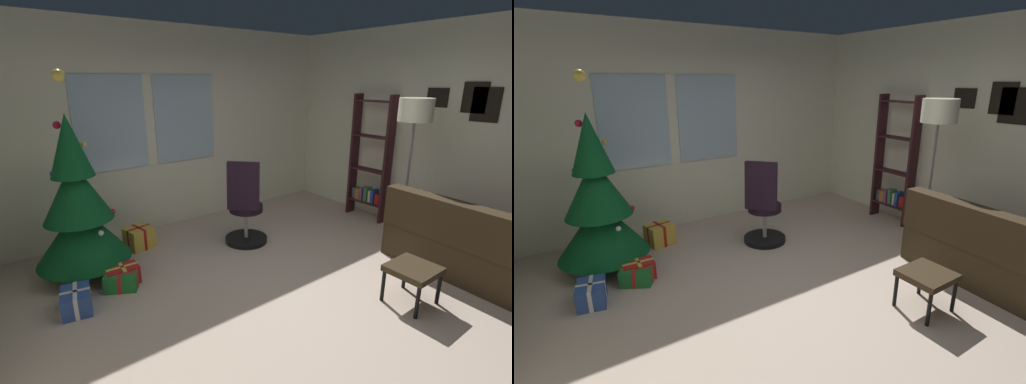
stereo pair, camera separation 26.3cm
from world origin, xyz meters
The scene contains 13 objects.
ground_plane centered at (0.00, 0.00, -0.05)m, with size 5.19×5.19×0.10m, color beige.
wall_back_with_windows centered at (-0.02, 2.64, 1.41)m, with size 5.19×0.12×2.80m.
wall_right_with_frames centered at (2.65, 0.00, 1.40)m, with size 0.12×5.19×2.80m.
couch centered at (1.92, -1.00, 0.31)m, with size 1.52×2.02×0.87m.
footstool centered at (0.79, -0.71, 0.33)m, with size 0.44×0.41×0.39m.
holiday_tree centered at (-1.56, 1.80, 0.74)m, with size 0.98×0.98×2.18m.
gift_box_red centered at (-1.32, 1.32, 0.10)m, with size 0.33×0.23×0.20m.
gift_box_green centered at (-1.36, 1.23, 0.09)m, with size 0.39×0.36×0.19m.
gift_box_gold centered at (-0.86, 2.07, 0.14)m, with size 0.36×0.34×0.28m.
gift_box_blue centered at (-1.82, 1.10, 0.10)m, with size 0.32×0.39×0.21m.
office_chair centered at (0.30, 1.34, 0.44)m, with size 0.59×0.59×1.13m.
bookshelf centered at (2.38, 1.00, 0.82)m, with size 0.18×0.64×1.88m.
floor_lamp centered at (2.02, 0.16, 1.62)m, with size 0.41×0.41×1.87m.
Camera 2 is at (-2.06, -2.42, 2.09)m, focal length 25.64 mm.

